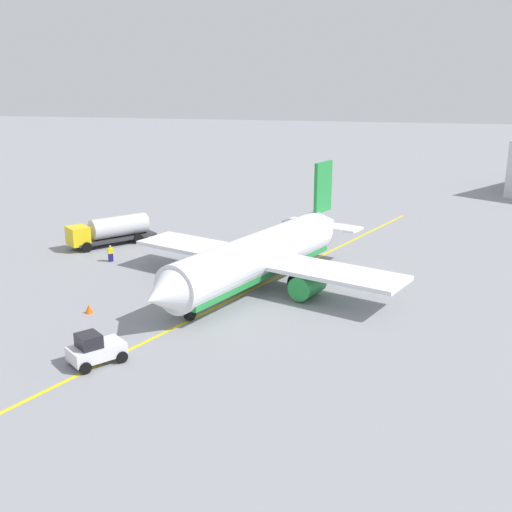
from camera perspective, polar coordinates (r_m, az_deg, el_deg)
ground_plane at (r=56.58m, az=0.00°, el=-2.92°), size 400.00×400.00×0.00m
airplane at (r=56.06m, az=0.25°, el=-0.08°), size 28.24×26.63×9.98m
fuel_tanker at (r=72.05m, az=-13.10°, el=2.33°), size 9.11×8.31×3.15m
pushback_tug at (r=43.41m, az=-14.46°, el=-8.24°), size 4.09×3.92×2.20m
refueling_worker at (r=65.88m, az=-13.12°, el=0.21°), size 0.62×0.63×1.71m
safety_cone_nose at (r=52.45m, az=-14.98°, el=-4.67°), size 0.65×0.65×0.73m
taxi_line_marking at (r=56.58m, az=0.00°, el=-2.91°), size 66.40×26.52×0.01m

